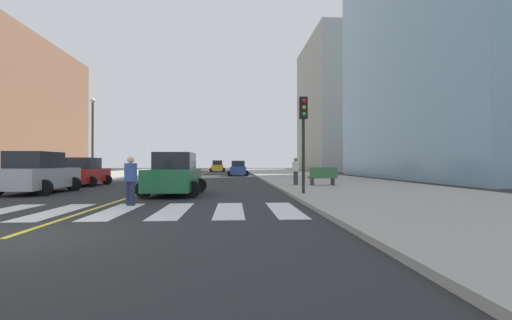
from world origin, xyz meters
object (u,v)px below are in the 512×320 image
pedestrian_crossing (131,179)px  pedestrian_walking_west (31,170)px  car_red_fourth (84,173)px  traffic_light_near_corner (303,125)px  car_green_second (174,175)px  car_blue_nearest (238,169)px  park_bench (323,177)px  pedestrian_waiting_east (296,170)px  street_lamp (93,131)px  car_gray_fifth (177,167)px  car_silver_sixth (38,174)px  car_yellow_third (217,166)px

pedestrian_crossing → pedestrian_walking_west: size_ratio=1.01×
car_red_fourth → traffic_light_near_corner: 16.04m
car_green_second → car_blue_nearest: bearing=-96.7°
car_green_second → park_bench: (8.46, 4.46, -0.27)m
car_red_fourth → pedestrian_waiting_east: car_red_fourth is taller
traffic_light_near_corner → pedestrian_waiting_east: (0.78, 6.32, -2.16)m
pedestrian_waiting_east → park_bench: bearing=51.7°
car_blue_nearest → pedestrian_crossing: (-4.25, -29.69, 0.11)m
car_blue_nearest → street_lamp: 17.00m
car_red_fourth → street_lamp: 9.56m
car_green_second → pedestrian_crossing: car_green_second is taller
car_red_fourth → traffic_light_near_corner: bearing=-31.9°
pedestrian_waiting_east → pedestrian_walking_west: bearing=-111.6°
pedestrian_waiting_east → car_gray_fifth: bearing=-179.9°
pedestrian_walking_west → pedestrian_waiting_east: bearing=173.4°
traffic_light_near_corner → pedestrian_crossing: traffic_light_near_corner is taller
pedestrian_crossing → street_lamp: street_lamp is taller
car_blue_nearest → park_bench: 21.54m
car_silver_sixth → pedestrian_waiting_east: car_silver_sixth is taller
pedestrian_crossing → car_blue_nearest: bearing=-61.6°
car_gray_fifth → pedestrian_crossing: (6.02, -47.12, 0.10)m
car_gray_fifth → car_silver_sixth: size_ratio=0.88×
car_yellow_third → pedestrian_waiting_east: car_yellow_third is taller
car_green_second → pedestrian_crossing: size_ratio=2.62×
pedestrian_walking_west → street_lamp: street_lamp is taller
pedestrian_waiting_east → car_silver_sixth: bearing=-94.6°
car_red_fourth → pedestrian_crossing: (6.43, -11.58, 0.08)m
park_bench → pedestrian_waiting_east: size_ratio=1.06×
park_bench → car_gray_fifth: bearing=17.2°
car_yellow_third → car_red_fourth: 40.92m
car_red_fourth → park_bench: bearing=-9.3°
traffic_light_near_corner → car_silver_sixth: bearing=-11.1°
car_blue_nearest → car_gray_fifth: bearing=-58.0°
park_bench → pedestrian_crossing: pedestrian_crossing is taller
pedestrian_crossing → pedestrian_waiting_east: bearing=-93.0°
car_silver_sixth → park_bench: 15.85m
car_green_second → street_lamp: size_ratio=0.63×
car_green_second → pedestrian_walking_west: bearing=-28.6°
park_bench → car_yellow_third: bearing=6.7°
park_bench → street_lamp: (-18.51, 11.23, 3.81)m
car_yellow_third → pedestrian_walking_west: (-9.63, -42.05, 0.14)m
car_green_second → car_yellow_third: bearing=-88.9°
car_gray_fifth → pedestrian_waiting_east: size_ratio=2.42×
car_green_second → car_silver_sixth: bearing=-9.1°
car_red_fourth → park_bench: car_red_fourth is taller
car_green_second → car_gray_fifth: bearing=-80.0°
car_yellow_third → traffic_light_near_corner: size_ratio=1.06×
car_gray_fifth → pedestrian_waiting_east: bearing=-68.9°
park_bench → street_lamp: street_lamp is taller
pedestrian_waiting_east → car_red_fourth: bearing=-119.0°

